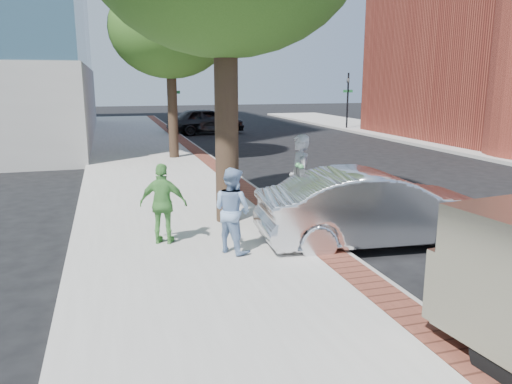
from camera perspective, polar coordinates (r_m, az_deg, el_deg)
name	(u,v)px	position (r m, az deg, el deg)	size (l,w,h in m)	color
ground	(279,250)	(9.98, 2.70, -6.63)	(120.00, 120.00, 0.00)	black
sidewalk	(160,177)	(17.27, -10.87, 1.66)	(5.00, 60.00, 0.15)	#9E9991
brick_strip	(223,172)	(17.60, -3.74, 2.33)	(0.60, 60.00, 0.01)	brown
curb	(233,173)	(17.69, -2.63, 2.14)	(0.10, 60.00, 0.15)	gray
signal_near	(174,98)	(31.17, -9.30, 10.55)	(0.70, 0.15, 3.80)	black
signal_far	(348,96)	(34.63, 10.44, 10.69)	(0.70, 0.15, 3.80)	black
tree_far	(170,29)	(21.15, -9.84, 17.89)	(4.80, 4.80, 7.14)	black
parking_meter	(299,183)	(10.39, 4.96, 1.00)	(0.12, 0.32, 1.47)	gray
person_gray	(299,179)	(11.13, 4.99, 1.46)	(0.72, 0.48, 1.99)	#A1A0A5
person_officer	(232,210)	(9.23, -2.73, -2.08)	(0.78, 0.61, 1.60)	#7D9AC1
person_green	(163,204)	(9.87, -10.55, -1.34)	(0.93, 0.39, 1.59)	#529B46
sedan_silver	(375,208)	(10.34, 13.42, -1.80)	(1.64, 4.70, 1.55)	silver
bg_car	(206,121)	(31.82, -5.73, 8.10)	(1.93, 4.80, 1.63)	black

